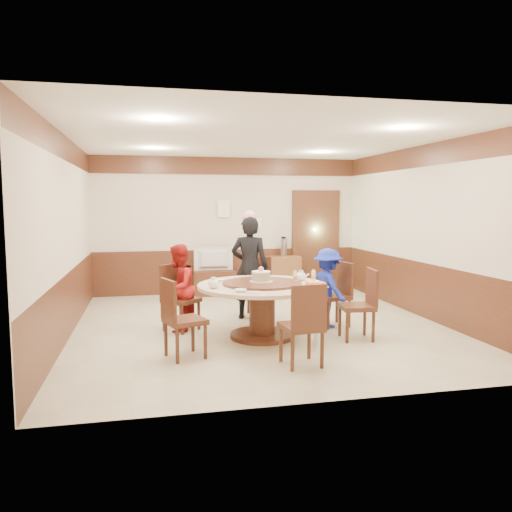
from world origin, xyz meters
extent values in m
plane|color=beige|center=(0.00, 0.00, 0.00)|extent=(6.00, 6.00, 0.00)
plane|color=white|center=(0.00, 0.00, 2.80)|extent=(6.00, 6.00, 0.00)
cube|color=beige|center=(0.00, 3.00, 1.40)|extent=(5.50, 0.04, 2.80)
cube|color=beige|center=(0.00, -3.00, 1.40)|extent=(5.50, 0.04, 2.80)
cube|color=beige|center=(-2.75, 0.00, 1.40)|extent=(0.04, 6.00, 2.80)
cube|color=beige|center=(2.75, 0.00, 1.40)|extent=(0.04, 6.00, 2.80)
cube|color=#492416|center=(0.00, 0.00, 0.45)|extent=(5.50, 6.00, 0.90)
cube|color=#492416|center=(0.00, 0.00, 2.62)|extent=(5.50, 6.00, 0.35)
cube|color=#492416|center=(1.90, 2.95, 1.05)|extent=(1.05, 0.08, 2.18)
cube|color=#8FDDA4|center=(1.90, 2.97, 1.05)|extent=(0.88, 0.02, 2.05)
cylinder|color=#492416|center=(-0.12, -0.65, 0.03)|extent=(0.89, 0.89, 0.06)
cylinder|color=#492416|center=(-0.12, -0.65, 0.35)|extent=(0.36, 0.36, 0.65)
cylinder|color=beige|center=(-0.12, -0.65, 0.72)|extent=(1.78, 1.78, 0.05)
cylinder|color=#492416|center=(-0.12, -0.65, 0.77)|extent=(1.09, 1.09, 0.03)
cube|color=#492416|center=(1.08, -0.24, 0.45)|extent=(0.50, 0.50, 0.06)
cube|color=#492416|center=(1.29, -0.21, 0.72)|extent=(0.11, 0.42, 0.50)
cube|color=#492416|center=(1.08, -0.24, 0.21)|extent=(0.36, 0.36, 0.42)
cube|color=#492416|center=(0.08, 0.66, 0.45)|extent=(0.59, 0.59, 0.06)
cube|color=#492416|center=(0.18, 0.84, 0.72)|extent=(0.39, 0.22, 0.50)
cube|color=#492416|center=(0.08, 0.66, 0.21)|extent=(0.36, 0.36, 0.42)
cube|color=#492416|center=(-1.19, -0.03, 0.45)|extent=(0.62, 0.62, 0.06)
cube|color=#492416|center=(-1.33, 0.13, 0.72)|extent=(0.33, 0.32, 0.50)
cube|color=#492416|center=(-1.19, -0.03, 0.21)|extent=(0.36, 0.36, 0.42)
cube|color=#492416|center=(-1.23, -1.34, 0.45)|extent=(0.56, 0.56, 0.06)
cube|color=#492416|center=(-1.43, -1.41, 0.72)|extent=(0.18, 0.41, 0.50)
cube|color=#492416|center=(-1.23, -1.34, 0.21)|extent=(0.36, 0.36, 0.42)
cube|color=#492416|center=(0.05, -1.91, 0.45)|extent=(0.48, 0.48, 0.06)
cube|color=#492416|center=(0.08, -2.12, 0.72)|extent=(0.42, 0.08, 0.50)
cube|color=#492416|center=(0.05, -1.91, 0.21)|extent=(0.36, 0.36, 0.42)
cube|color=#492416|center=(1.13, -1.02, 0.45)|extent=(0.48, 0.48, 0.06)
cube|color=#492416|center=(1.34, -1.04, 0.72)|extent=(0.08, 0.42, 0.50)
cube|color=#492416|center=(1.13, -1.02, 0.21)|extent=(0.36, 0.36, 0.42)
imported|color=black|center=(-0.05, 0.52, 0.83)|extent=(0.71, 0.59, 1.66)
imported|color=#A01715|center=(-1.22, -0.04, 0.64)|extent=(0.70, 0.76, 1.27)
imported|color=#18279F|center=(0.99, -0.27, 0.59)|extent=(0.64, 0.86, 1.19)
cylinder|color=white|center=(-0.12, -0.62, 0.79)|extent=(0.32, 0.32, 0.01)
cylinder|color=tan|center=(-0.12, -0.62, 0.85)|extent=(0.26, 0.26, 0.12)
cylinder|color=white|center=(-0.12, -0.62, 0.92)|extent=(0.26, 0.26, 0.01)
sphere|color=pink|center=(-0.12, -0.62, 0.95)|extent=(0.07, 0.07, 0.07)
ellipsoid|color=white|center=(-0.81, -0.84, 0.81)|extent=(0.17, 0.15, 0.13)
ellipsoid|color=white|center=(0.51, -0.43, 0.81)|extent=(0.17, 0.15, 0.13)
imported|color=white|center=(-0.64, -0.31, 0.77)|extent=(0.15, 0.15, 0.04)
imported|color=white|center=(0.23, -1.20, 0.77)|extent=(0.15, 0.15, 0.05)
imported|color=white|center=(-0.52, -1.18, 0.77)|extent=(0.15, 0.15, 0.04)
imported|color=white|center=(0.54, -0.81, 0.77)|extent=(0.13, 0.13, 0.04)
cylinder|color=white|center=(-0.37, -1.30, 0.76)|extent=(0.18, 0.18, 0.01)
cylinder|color=white|center=(0.33, -0.15, 0.76)|extent=(0.18, 0.18, 0.01)
cube|color=white|center=(0.53, -1.03, 0.76)|extent=(0.30, 0.20, 0.02)
cube|color=orange|center=(0.53, -1.03, 0.79)|extent=(0.24, 0.15, 0.04)
cylinder|color=white|center=(0.36, -0.66, 0.83)|extent=(0.06, 0.06, 0.16)
cylinder|color=white|center=(0.63, -0.64, 0.83)|extent=(0.06, 0.06, 0.16)
cube|color=#492416|center=(-0.34, 2.75, 0.25)|extent=(0.85, 0.45, 0.50)
imported|color=gray|center=(-0.34, 2.75, 0.73)|extent=(0.80, 0.12, 0.46)
cube|color=brown|center=(1.08, 2.78, 0.38)|extent=(0.80, 0.40, 0.75)
cylinder|color=silver|center=(1.14, 2.78, 0.94)|extent=(0.15, 0.15, 0.38)
cube|color=white|center=(-0.10, 2.96, 1.75)|extent=(0.25, 0.00, 0.35)
cube|color=white|center=(0.55, 2.96, 1.45)|extent=(0.30, 0.00, 0.22)
camera|label=1|loc=(-1.65, -7.27, 1.86)|focal=35.00mm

